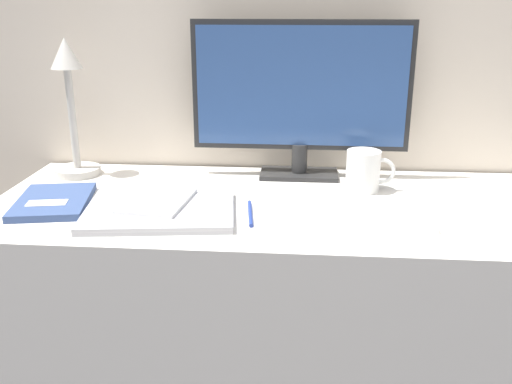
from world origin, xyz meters
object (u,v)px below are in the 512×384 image
(monitor, at_px, (301,94))
(ereader, at_px, (157,201))
(keyboard, at_px, (355,218))
(pen, at_px, (250,213))
(notebook, at_px, (53,201))
(laptop, at_px, (160,211))
(desk_lamp, at_px, (71,101))
(coffee_mug, at_px, (364,171))

(monitor, xyz_separation_m, ereader, (-0.32, -0.29, -0.20))
(keyboard, xyz_separation_m, pen, (-0.23, 0.02, -0.00))
(notebook, bearing_deg, pen, -3.55)
(ereader, distance_m, notebook, 0.25)
(laptop, xyz_separation_m, notebook, (-0.26, 0.04, 0.00))
(desk_lamp, bearing_deg, monitor, 3.45)
(notebook, distance_m, pen, 0.47)
(ereader, height_order, pen, ereader)
(notebook, bearing_deg, desk_lamp, 98.09)
(laptop, relative_size, ereader, 1.81)
(monitor, xyz_separation_m, desk_lamp, (-0.60, -0.04, -0.02))
(notebook, xyz_separation_m, coffee_mug, (0.73, 0.17, 0.04))
(laptop, height_order, desk_lamp, desk_lamp)
(desk_lamp, height_order, notebook, desk_lamp)
(laptop, bearing_deg, desk_lamp, 136.63)
(ereader, xyz_separation_m, coffee_mug, (0.48, 0.18, 0.03))
(keyboard, height_order, ereader, ereader)
(monitor, relative_size, desk_lamp, 1.56)
(keyboard, height_order, laptop, laptop)
(monitor, xyz_separation_m, laptop, (-0.31, -0.32, -0.21))
(desk_lamp, distance_m, pen, 0.60)
(keyboard, relative_size, pen, 2.25)
(ereader, height_order, desk_lamp, desk_lamp)
(coffee_mug, distance_m, pen, 0.33)
(ereader, bearing_deg, notebook, 177.30)
(ereader, distance_m, desk_lamp, 0.42)
(ereader, bearing_deg, laptop, -65.22)
(keyboard, relative_size, notebook, 1.32)
(monitor, bearing_deg, keyboard, -68.95)
(monitor, relative_size, ereader, 2.90)
(pen, bearing_deg, desk_lamp, 151.61)
(notebook, distance_m, coffee_mug, 0.75)
(notebook, relative_size, pen, 1.71)
(keyboard, relative_size, desk_lamp, 0.91)
(monitor, bearing_deg, notebook, -154.05)
(notebook, height_order, coffee_mug, coffee_mug)
(desk_lamp, relative_size, notebook, 1.44)
(laptop, xyz_separation_m, ereader, (-0.01, 0.03, 0.01))
(keyboard, xyz_separation_m, coffee_mug, (0.04, 0.21, 0.04))
(monitor, distance_m, keyboard, 0.41)
(keyboard, bearing_deg, monitor, 111.05)
(keyboard, relative_size, coffee_mug, 2.73)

